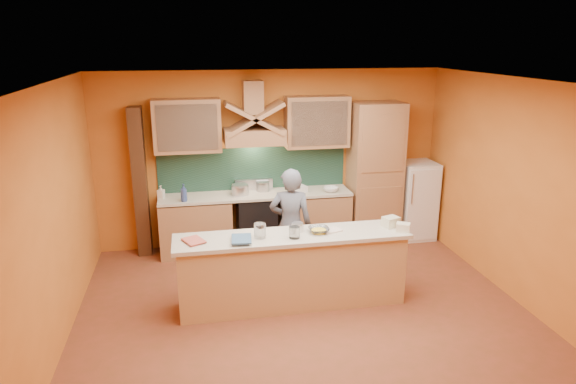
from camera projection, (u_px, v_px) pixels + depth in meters
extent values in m
cube|color=brown|center=(305.00, 315.00, 6.29)|extent=(5.50, 5.00, 0.01)
cube|color=white|center=(307.00, 82.00, 5.49)|extent=(5.50, 5.00, 0.01)
cube|color=orange|center=(271.00, 159.00, 8.24)|extent=(5.50, 0.02, 2.80)
cube|color=orange|center=(387.00, 317.00, 3.54)|extent=(5.50, 0.02, 2.80)
cube|color=orange|center=(51.00, 222.00, 5.39)|extent=(0.02, 5.00, 2.80)
cube|color=orange|center=(521.00, 193.00, 6.39)|extent=(0.02, 5.00, 2.80)
cube|color=#A6744C|center=(196.00, 227.00, 8.01)|extent=(1.10, 0.60, 0.86)
cube|color=#A6744C|center=(314.00, 219.00, 8.36)|extent=(1.10, 0.60, 0.86)
cube|color=beige|center=(256.00, 195.00, 8.05)|extent=(3.00, 0.62, 0.04)
cube|color=black|center=(256.00, 222.00, 8.18)|extent=(0.60, 0.58, 0.90)
cube|color=#19372B|center=(253.00, 169.00, 8.22)|extent=(3.00, 0.03, 0.70)
cube|color=#A6744C|center=(254.00, 136.00, 7.83)|extent=(0.92, 0.50, 0.24)
cube|color=#A6744C|center=(253.00, 97.00, 7.76)|extent=(0.30, 0.30, 0.50)
cube|color=#A6744C|center=(187.00, 126.00, 7.67)|extent=(1.00, 0.35, 0.80)
cube|color=#A6744C|center=(317.00, 122.00, 8.03)|extent=(1.00, 0.35, 0.80)
cube|color=#A6744C|center=(375.00, 173.00, 8.33)|extent=(0.80, 0.60, 2.30)
cube|color=white|center=(416.00, 200.00, 8.61)|extent=(0.58, 0.60, 1.30)
cube|color=#472816|center=(140.00, 183.00, 7.80)|extent=(0.20, 0.30, 2.30)
cube|color=tan|center=(292.00, 272.00, 6.43)|extent=(2.80, 0.55, 0.88)
cube|color=beige|center=(292.00, 236.00, 6.29)|extent=(2.90, 0.62, 0.05)
imported|color=slate|center=(291.00, 225.00, 7.03)|extent=(0.66, 0.51, 1.60)
cylinder|color=silver|center=(240.00, 191.00, 7.98)|extent=(0.35, 0.35, 0.16)
cylinder|color=#ADACB3|center=(263.00, 188.00, 8.17)|extent=(0.27, 0.27, 0.15)
imported|color=silver|center=(161.00, 192.00, 7.76)|extent=(0.12, 0.12, 0.20)
imported|color=navy|center=(184.00, 193.00, 7.61)|extent=(0.13, 0.13, 0.27)
imported|color=silver|center=(331.00, 189.00, 8.12)|extent=(0.29, 0.29, 0.08)
cube|color=silver|center=(298.00, 189.00, 8.13)|extent=(0.31, 0.28, 0.09)
imported|color=#C45546|center=(186.00, 243.00, 5.99)|extent=(0.31, 0.34, 0.03)
imported|color=#3B5E83|center=(231.00, 239.00, 6.04)|extent=(0.26, 0.34, 0.02)
cylinder|color=silver|center=(260.00, 231.00, 6.16)|extent=(0.16, 0.16, 0.18)
cylinder|color=silver|center=(294.00, 232.00, 6.16)|extent=(0.14, 0.14, 0.14)
cube|color=white|center=(298.00, 228.00, 6.37)|extent=(0.13, 0.13, 0.09)
imported|color=silver|center=(319.00, 230.00, 6.34)|extent=(0.26, 0.26, 0.06)
cube|color=beige|center=(331.00, 230.00, 6.40)|extent=(0.28, 0.24, 0.02)
cube|color=beige|center=(391.00, 222.00, 6.54)|extent=(0.23, 0.21, 0.13)
cube|color=beige|center=(403.00, 227.00, 6.38)|extent=(0.21, 0.19, 0.10)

